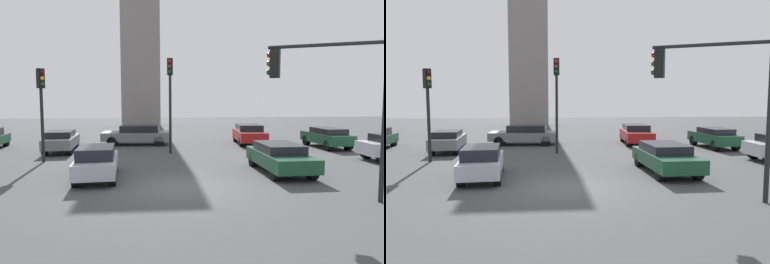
{
  "view_description": "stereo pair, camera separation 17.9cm",
  "coord_description": "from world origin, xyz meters",
  "views": [
    {
      "loc": [
        -0.89,
        -13.39,
        3.4
      ],
      "look_at": [
        0.98,
        5.41,
        1.56
      ],
      "focal_mm": 34.13,
      "sensor_mm": 36.0,
      "label": 1
    },
    {
      "loc": [
        -0.72,
        -13.41,
        3.4
      ],
      "look_at": [
        0.98,
        5.41,
        1.56
      ],
      "focal_mm": 34.13,
      "sensor_mm": 36.0,
      "label": 2
    }
  ],
  "objects": [
    {
      "name": "ground_plane",
      "position": [
        0.0,
        0.0,
        0.0
      ],
      "size": [
        91.69,
        91.69,
        0.0
      ],
      "primitive_type": "plane",
      "color": "#424244"
    },
    {
      "name": "traffic_light_0",
      "position": [
        -6.71,
        6.01,
        3.38
      ],
      "size": [
        0.46,
        0.48,
        4.82
      ],
      "rotation": [
        0.0,
        0.0,
        -0.86
      ],
      "color": "black",
      "rests_on": "ground_plane"
    },
    {
      "name": "traffic_light_1",
      "position": [
        4.81,
        -1.74,
        3.83
      ],
      "size": [
        3.43,
        1.91,
        5.37
      ],
      "rotation": [
        0.0,
        0.0,
        2.66
      ],
      "color": "black",
      "rests_on": "ground_plane"
    },
    {
      "name": "traffic_light_2",
      "position": [
        -0.03,
        8.39,
        3.91
      ],
      "size": [
        0.36,
        0.48,
        5.66
      ],
      "rotation": [
        0.0,
        0.0,
        -1.72
      ],
      "color": "black",
      "rests_on": "ground_plane"
    },
    {
      "name": "car_0",
      "position": [
        10.45,
        9.73,
        0.73
      ],
      "size": [
        2.0,
        4.3,
        1.34
      ],
      "rotation": [
        0.0,
        0.0,
        1.64
      ],
      "color": "#19472D",
      "rests_on": "ground_plane"
    },
    {
      "name": "car_2",
      "position": [
        4.65,
        2.33,
        0.71
      ],
      "size": [
        2.0,
        4.56,
        1.3
      ],
      "rotation": [
        0.0,
        0.0,
        -1.55
      ],
      "color": "#19472D",
      "rests_on": "ground_plane"
    },
    {
      "name": "car_3",
      "position": [
        -6.68,
        9.47,
        0.72
      ],
      "size": [
        1.92,
        4.01,
        1.33
      ],
      "rotation": [
        0.0,
        0.0,
        1.64
      ],
      "color": "slate",
      "rests_on": "ground_plane"
    },
    {
      "name": "car_6",
      "position": [
        5.8,
        12.16,
        0.74
      ],
      "size": [
        2.17,
        4.26,
        1.4
      ],
      "rotation": [
        0.0,
        0.0,
        -1.64
      ],
      "color": "maroon",
      "rests_on": "ground_plane"
    },
    {
      "name": "car_7",
      "position": [
        -2.19,
        12.52,
        0.75
      ],
      "size": [
        4.8,
        2.25,
        1.4
      ],
      "rotation": [
        0.0,
        0.0,
        3.09
      ],
      "color": "slate",
      "rests_on": "ground_plane"
    },
    {
      "name": "car_8",
      "position": [
        -3.34,
        1.78,
        0.72
      ],
      "size": [
        1.93,
        4.07,
        1.37
      ],
      "rotation": [
        0.0,
        0.0,
        1.65
      ],
      "color": "#ADB2B7",
      "rests_on": "ground_plane"
    },
    {
      "name": "skyline_tower",
      "position": [
        -2.49,
        29.21,
        11.09
      ],
      "size": [
        4.26,
        4.26,
        22.17
      ],
      "primitive_type": "cube",
      "color": "gray",
      "rests_on": "ground_plane"
    }
  ]
}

